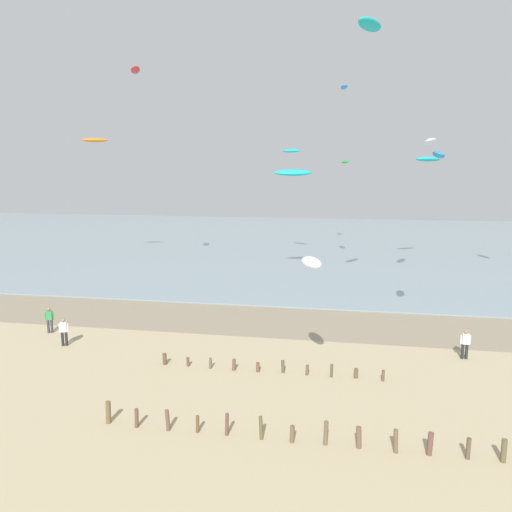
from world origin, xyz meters
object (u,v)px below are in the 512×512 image
Objects in this scene: kite_aloft_4 at (311,262)px; kite_aloft_7 at (428,159)px; person_nearest_camera at (64,331)px; kite_aloft_9 at (344,87)px; kite_aloft_3 at (95,140)px; person_mid_beach at (465,343)px; kite_aloft_11 at (345,162)px; kite_aloft_5 at (430,142)px; person_left_flank at (49,319)px; kite_aloft_2 at (370,25)px; kite_aloft_10 at (439,155)px; kite_aloft_0 at (293,173)px; kite_aloft_8 at (135,70)px; kite_aloft_1 at (292,151)px.

kite_aloft_7 reaches higher than kite_aloft_4.
kite_aloft_9 is (16.42, 32.13, 18.90)m from person_nearest_camera.
kite_aloft_3 is 28.60m from kite_aloft_9.
kite_aloft_4 is (-8.44, -5.19, 5.36)m from person_mid_beach.
kite_aloft_5 is at bearing 21.36° from kite_aloft_11.
kite_aloft_4 is (17.21, -5.20, 5.36)m from person_left_flank.
person_mid_beach is at bearing 3.26° from kite_aloft_11.
kite_aloft_10 is (3.75, -5.24, -8.40)m from kite_aloft_2.
kite_aloft_5 reaches higher than kite_aloft_4.
kite_aloft_7 is at bearing 60.08° from kite_aloft_9.
kite_aloft_3 reaches higher than person_nearest_camera.
kite_aloft_10 is (-3.74, -24.59, -0.32)m from kite_aloft_7.
kite_aloft_10 is at bearing 104.20° from kite_aloft_0.
kite_aloft_10 is (23.98, -14.66, -8.16)m from kite_aloft_8.
kite_aloft_1 is at bearing -111.72° from kite_aloft_11.
kite_aloft_10 is at bearing 145.89° from person_mid_beach.
kite_aloft_9 is at bearing 62.93° from person_nearest_camera.
kite_aloft_10 is (23.79, 1.24, 10.44)m from person_left_flank.
kite_aloft_2 is (6.93, -20.30, 7.08)m from kite_aloft_1.
person_nearest_camera is 25.91m from kite_aloft_8.
person_nearest_camera is 24.15m from kite_aloft_10.
kite_aloft_11 is (-8.50, -0.15, -0.23)m from kite_aloft_7.
kite_aloft_9 is at bearing 31.64° from kite_aloft_2.
kite_aloft_3 is 1.20× the size of kite_aloft_9.
person_nearest_camera is 25.02m from kite_aloft_0.
kite_aloft_11 reaches higher than person_mid_beach.
kite_aloft_0 is at bearing 166.05° from kite_aloft_4.
kite_aloft_0 is (11.89, 19.92, 9.39)m from person_nearest_camera.
kite_aloft_7 is at bearing 47.73° from person_nearest_camera.
kite_aloft_0 is (14.13, 17.94, 9.39)m from person_left_flank.
kite_aloft_2 is at bearing 101.41° from kite_aloft_0.
kite_aloft_5 is (0.11, 15.15, 11.93)m from person_mid_beach.
kite_aloft_5 is 1.09× the size of kite_aloft_8.
kite_aloft_3 is at bearing 63.63° from kite_aloft_10.
kite_aloft_9 is (-6.98, 30.17, 18.90)m from person_mid_beach.
person_mid_beach is 0.48× the size of kite_aloft_0.
kite_aloft_7 reaches higher than person_nearest_camera.
person_left_flank is 27.72m from kite_aloft_3.
person_mid_beach is 0.65× the size of kite_aloft_8.
kite_aloft_0 is 1.62× the size of kite_aloft_4.
kite_aloft_5 is (25.76, 15.13, 11.93)m from person_left_flank.
kite_aloft_9 reaches higher than kite_aloft_7.
kite_aloft_10 reaches higher than kite_aloft_0.
person_mid_beach is at bearing -110.84° from kite_aloft_2.
person_left_flank is 0.61× the size of kite_aloft_3.
kite_aloft_9 reaches higher than kite_aloft_10.
person_left_flank is (-25.65, 0.02, 0.00)m from person_mid_beach.
kite_aloft_1 is 22.59m from kite_aloft_2.
kite_aloft_3 is at bearing 88.05° from kite_aloft_2.
kite_aloft_2 reaches higher than kite_aloft_0.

